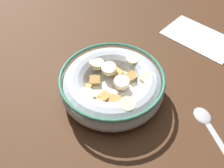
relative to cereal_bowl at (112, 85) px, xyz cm
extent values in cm
cube|color=#472B19|center=(-0.01, 0.00, -3.69)|extent=(101.68, 101.68, 2.00)
cylinder|color=#B2BCC6|center=(-0.01, 0.00, -2.39)|extent=(10.28, 10.28, 0.60)
torus|color=#B2BCC6|center=(-0.01, 0.00, -0.21)|extent=(18.69, 18.69, 4.95)
torus|color=#337259|center=(-0.01, 0.00, 1.97)|extent=(18.73, 18.73, 0.60)
cylinder|color=white|center=(-0.01, 0.00, -0.11)|extent=(15.72, 15.72, 0.40)
cube|color=#AD7F42|center=(0.95, 1.15, 0.66)|extent=(2.40, 2.41, 0.84)
cube|color=tan|center=(4.90, -3.52, 0.45)|extent=(2.32, 2.33, 0.87)
cube|color=tan|center=(2.32, -4.77, 0.68)|extent=(2.62, 2.64, 1.01)
cube|color=tan|center=(-5.51, -1.45, 0.47)|extent=(2.56, 2.54, 0.96)
cube|color=#AD7F42|center=(3.50, -2.01, 0.69)|extent=(2.62, 2.63, 0.87)
cube|color=#B78947|center=(6.34, -0.79, 0.63)|extent=(1.88, 1.97, 1.07)
cube|color=tan|center=(-1.20, -6.72, 0.44)|extent=(2.60, 2.61, 0.86)
cube|color=tan|center=(-3.76, 5.22, 0.59)|extent=(2.54, 2.50, 1.05)
cube|color=#AD7F42|center=(0.83, 3.74, 0.65)|extent=(1.94, 1.89, 0.95)
cube|color=#AD7F42|center=(4.74, 3.90, 0.67)|extent=(2.63, 2.63, 0.84)
cube|color=#AD7F42|center=(1.84, -2.82, 0.54)|extent=(2.22, 2.14, 1.07)
cube|color=#AD7F42|center=(-3.90, -5.65, 0.61)|extent=(2.38, 2.33, 1.03)
cube|color=tan|center=(-1.74, -4.52, 0.56)|extent=(2.64, 2.65, 0.97)
cube|color=#AD7F42|center=(-2.32, -2.15, 0.54)|extent=(2.61, 2.60, 0.97)
cube|color=tan|center=(1.22, -6.79, 0.44)|extent=(2.57, 2.53, 1.05)
cube|color=tan|center=(-1.10, 5.58, 0.54)|extent=(2.41, 2.46, 1.04)
cube|color=tan|center=(-1.49, 2.24, 0.54)|extent=(2.10, 2.18, 1.07)
cube|color=tan|center=(-3.33, 1.57, 0.69)|extent=(2.16, 2.15, 0.86)
cube|color=tan|center=(0.82, 6.40, 0.60)|extent=(2.66, 2.65, 0.97)
cylinder|color=#F9EFC6|center=(-2.28, 0.94, 1.84)|extent=(3.41, 3.44, 1.40)
cylinder|color=beige|center=(-4.89, 0.04, 1.54)|extent=(3.00, 3.07, 1.24)
cylinder|color=beige|center=(3.69, 5.05, 1.70)|extent=(3.75, 3.73, 1.37)
cylinder|color=beige|center=(-1.63, 6.13, 1.78)|extent=(3.46, 3.52, 1.24)
cylinder|color=beige|center=(6.15, -1.50, 1.87)|extent=(3.52, 3.46, 1.27)
cylinder|color=#F4EABC|center=(0.52, -5.59, 1.57)|extent=(2.88, 2.85, 1.29)
cylinder|color=#F9EFC6|center=(1.69, 0.83, 1.77)|extent=(3.55, 3.56, 1.12)
ellipsoid|color=#B7B7BC|center=(13.21, 9.97, -2.29)|extent=(4.46, 3.93, 0.80)
cube|color=#B7B7BC|center=(19.77, 7.60, -2.51)|extent=(9.96, 4.41, 0.36)
cube|color=silver|center=(-1.80, 26.05, -2.54)|extent=(17.53, 12.55, 0.30)
camera|label=1|loc=(26.33, -19.17, 36.61)|focal=43.78mm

